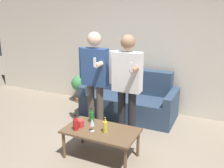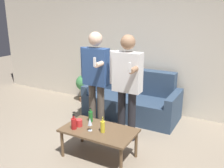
{
  "view_description": "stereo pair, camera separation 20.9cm",
  "coord_description": "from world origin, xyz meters",
  "px_view_note": "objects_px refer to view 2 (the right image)",
  "views": [
    {
      "loc": [
        1.64,
        -2.64,
        2.07
      ],
      "look_at": [
        0.05,
        0.76,
        0.95
      ],
      "focal_mm": 40.0,
      "sensor_mm": 36.0,
      "label": 1
    },
    {
      "loc": [
        1.83,
        -2.55,
        2.07
      ],
      "look_at": [
        0.05,
        0.76,
        0.95
      ],
      "focal_mm": 40.0,
      "sensor_mm": 36.0,
      "label": 2
    }
  ],
  "objects_px": {
    "couch": "(132,100)",
    "coffee_table": "(99,132)",
    "bottle_orange": "(91,116)",
    "person_standing_right": "(127,80)",
    "person_standing_left": "(96,74)"
  },
  "relations": [
    {
      "from": "couch",
      "to": "bottle_orange",
      "type": "height_order",
      "value": "couch"
    },
    {
      "from": "coffee_table",
      "to": "bottle_orange",
      "type": "distance_m",
      "value": 0.33
    },
    {
      "from": "couch",
      "to": "person_standing_left",
      "type": "bearing_deg",
      "value": -109.45
    },
    {
      "from": "bottle_orange",
      "to": "person_standing_left",
      "type": "height_order",
      "value": "person_standing_left"
    },
    {
      "from": "bottle_orange",
      "to": "person_standing_right",
      "type": "relative_size",
      "value": 0.13
    },
    {
      "from": "couch",
      "to": "coffee_table",
      "type": "xyz_separation_m",
      "value": [
        0.19,
        -1.61,
        0.07
      ]
    },
    {
      "from": "coffee_table",
      "to": "person_standing_right",
      "type": "distance_m",
      "value": 0.92
    },
    {
      "from": "couch",
      "to": "person_standing_left",
      "type": "relative_size",
      "value": 1.06
    },
    {
      "from": "coffee_table",
      "to": "couch",
      "type": "bearing_deg",
      "value": 96.56
    },
    {
      "from": "couch",
      "to": "bottle_orange",
      "type": "bearing_deg",
      "value": -92.48
    },
    {
      "from": "bottle_orange",
      "to": "couch",
      "type": "bearing_deg",
      "value": 87.52
    },
    {
      "from": "person_standing_right",
      "to": "bottle_orange",
      "type": "bearing_deg",
      "value": -125.65
    },
    {
      "from": "couch",
      "to": "coffee_table",
      "type": "height_order",
      "value": "couch"
    },
    {
      "from": "couch",
      "to": "person_standing_right",
      "type": "bearing_deg",
      "value": -72.3
    },
    {
      "from": "couch",
      "to": "coffee_table",
      "type": "relative_size",
      "value": 1.75
    }
  ]
}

